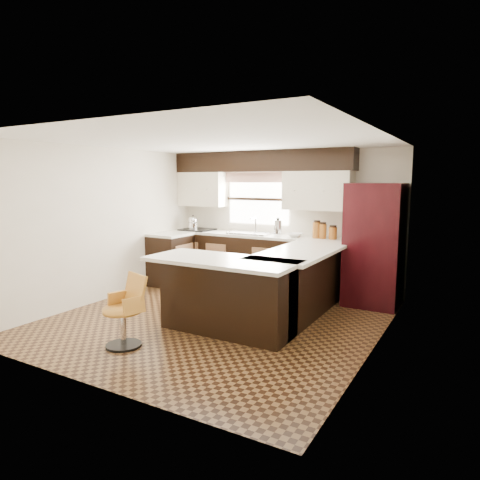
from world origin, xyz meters
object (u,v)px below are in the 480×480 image
Objects in this scene: peninsula_return at (227,297)px; peninsula_long at (296,285)px; refrigerator at (374,245)px; bar_chair at (122,311)px.

peninsula_long is at bearing 61.70° from peninsula_return.
peninsula_return is 0.89× the size of refrigerator.
peninsula_return is at bearing 71.17° from bar_chair.
peninsula_return is at bearing -121.58° from refrigerator.
bar_chair is (-2.09, -3.14, -0.51)m from refrigerator.
refrigerator reaches higher than peninsula_return.
peninsula_long is at bearing 75.58° from bar_chair.
peninsula_return is at bearing -118.30° from peninsula_long.
bar_chair is at bearing -123.68° from refrigerator.
peninsula_long is 1.05× the size of refrigerator.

